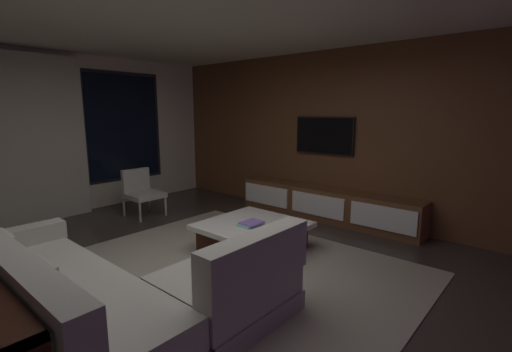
# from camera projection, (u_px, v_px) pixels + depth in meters

# --- Properties ---
(floor) EXTENTS (9.20, 9.20, 0.00)m
(floor) POSITION_uv_depth(u_px,v_px,m) (195.00, 282.00, 3.69)
(floor) COLOR #332B26
(back_wall_with_window) EXTENTS (6.60, 0.30, 2.70)m
(back_wall_with_window) POSITION_uv_depth(u_px,v_px,m) (45.00, 136.00, 5.73)
(back_wall_with_window) COLOR beige
(back_wall_with_window) RESTS_ON floor
(media_wall) EXTENTS (0.12, 7.80, 2.70)m
(media_wall) POSITION_uv_depth(u_px,v_px,m) (341.00, 136.00, 5.73)
(media_wall) COLOR brown
(media_wall) RESTS_ON floor
(ceiling) EXTENTS (8.20, 8.20, 0.00)m
(ceiling) POSITION_uv_depth(u_px,v_px,m) (186.00, 3.00, 3.21)
(ceiling) COLOR beige
(area_rug) EXTENTS (3.20, 3.80, 0.01)m
(area_rug) POSITION_uv_depth(u_px,v_px,m) (226.00, 273.00, 3.89)
(area_rug) COLOR gray
(area_rug) RESTS_ON floor
(sectional_couch) EXTENTS (1.98, 2.50, 0.82)m
(sectional_couch) POSITION_uv_depth(u_px,v_px,m) (109.00, 296.00, 2.84)
(sectional_couch) COLOR gray
(sectional_couch) RESTS_ON floor
(coffee_table) EXTENTS (1.16, 1.16, 0.36)m
(coffee_table) POSITION_uv_depth(u_px,v_px,m) (253.00, 237.00, 4.48)
(coffee_table) COLOR #33160B
(coffee_table) RESTS_ON floor
(book_stack_on_coffee_table) EXTENTS (0.28, 0.22, 0.04)m
(book_stack_on_coffee_table) POSITION_uv_depth(u_px,v_px,m) (251.00, 223.00, 4.38)
(book_stack_on_coffee_table) COLOR #77D1BE
(book_stack_on_coffee_table) RESTS_ON coffee_table
(accent_chair_near_window) EXTENTS (0.54, 0.56, 0.78)m
(accent_chair_near_window) POSITION_uv_depth(u_px,v_px,m) (141.00, 190.00, 5.99)
(accent_chair_near_window) COLOR #B2ADA0
(accent_chair_near_window) RESTS_ON floor
(media_console) EXTENTS (0.46, 3.10, 0.52)m
(media_console) POSITION_uv_depth(u_px,v_px,m) (327.00, 205.00, 5.74)
(media_console) COLOR brown
(media_console) RESTS_ON floor
(mounted_tv) EXTENTS (0.05, 1.04, 0.60)m
(mounted_tv) POSITION_uv_depth(u_px,v_px,m) (324.00, 136.00, 5.81)
(mounted_tv) COLOR black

